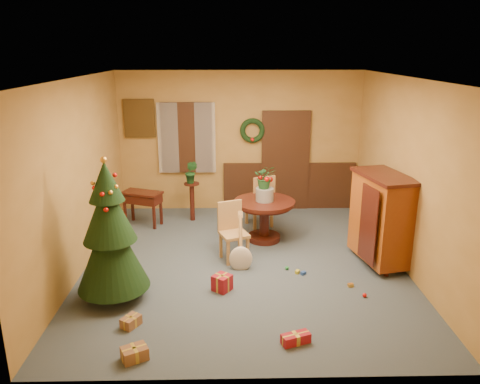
{
  "coord_description": "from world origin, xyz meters",
  "views": [
    {
      "loc": [
        -0.22,
        -6.85,
        3.3
      ],
      "look_at": [
        -0.05,
        0.4,
        1.08
      ],
      "focal_mm": 35.0,
      "sensor_mm": 36.0,
      "label": 1
    }
  ],
  "objects_px": {
    "christmas_tree": "(110,234)",
    "sideboard": "(381,217)",
    "chair_near": "(232,229)",
    "writing_desk": "(142,200)",
    "dining_table": "(264,213)"
  },
  "relations": [
    {
      "from": "dining_table",
      "to": "sideboard",
      "type": "xyz_separation_m",
      "value": [
        1.76,
        -0.98,
        0.27
      ]
    },
    {
      "from": "writing_desk",
      "to": "sideboard",
      "type": "xyz_separation_m",
      "value": [
        4.06,
        -1.8,
        0.28
      ]
    },
    {
      "from": "christmas_tree",
      "to": "sideboard",
      "type": "distance_m",
      "value": 4.1
    },
    {
      "from": "chair_near",
      "to": "sideboard",
      "type": "bearing_deg",
      "value": -5.81
    },
    {
      "from": "sideboard",
      "to": "dining_table",
      "type": "bearing_deg",
      "value": 150.9
    },
    {
      "from": "chair_near",
      "to": "writing_desk",
      "type": "height_order",
      "value": "chair_near"
    },
    {
      "from": "chair_near",
      "to": "christmas_tree",
      "type": "xyz_separation_m",
      "value": [
        -1.63,
        -1.26,
        0.44
      ]
    },
    {
      "from": "chair_near",
      "to": "christmas_tree",
      "type": "bearing_deg",
      "value": -142.23
    },
    {
      "from": "chair_near",
      "to": "writing_desk",
      "type": "relative_size",
      "value": 1.14
    },
    {
      "from": "writing_desk",
      "to": "chair_near",
      "type": "bearing_deg",
      "value": -42.15
    },
    {
      "from": "dining_table",
      "to": "chair_near",
      "type": "distance_m",
      "value": 0.94
    },
    {
      "from": "christmas_tree",
      "to": "sideboard",
      "type": "height_order",
      "value": "christmas_tree"
    },
    {
      "from": "chair_near",
      "to": "sideboard",
      "type": "height_order",
      "value": "sideboard"
    },
    {
      "from": "christmas_tree",
      "to": "writing_desk",
      "type": "height_order",
      "value": "christmas_tree"
    },
    {
      "from": "christmas_tree",
      "to": "sideboard",
      "type": "bearing_deg",
      "value": 14.49
    }
  ]
}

